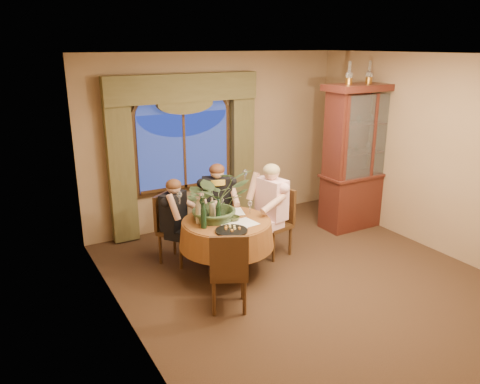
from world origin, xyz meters
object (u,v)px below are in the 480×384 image
person_pink (272,211)px  wine_bottle_0 (198,211)px  chair_back_right (221,216)px  wine_bottle_2 (219,212)px  wine_bottle_3 (202,208)px  olive_bowl (234,219)px  oil_lamp_right (388,72)px  wine_bottle_1 (204,215)px  dining_table (227,247)px  centerpiece_plant (215,175)px  person_scarf (217,207)px  chair_front_left (229,269)px  person_back (174,222)px  oil_lamp_center (369,72)px  wine_bottle_4 (212,210)px  stoneware_vase (215,211)px  chair_back (177,229)px  oil_lamp_left (349,73)px  china_cabinet (362,157)px  chair_right (274,223)px

person_pink → wine_bottle_0: person_pink is taller
chair_back_right → wine_bottle_2: size_ratio=2.91×
wine_bottle_3 → olive_bowl: bearing=-28.8°
wine_bottle_2 → wine_bottle_3: (-0.13, 0.23, 0.00)m
oil_lamp_right → wine_bottle_1: (-3.53, -0.58, -1.58)m
dining_table → centerpiece_plant: bearing=118.1°
person_scarf → olive_bowl: size_ratio=7.95×
chair_front_left → olive_bowl: chair_front_left is taller
person_back → wine_bottle_0: size_ratio=3.70×
chair_front_left → person_back: (-0.11, 1.37, 0.13)m
chair_back_right → oil_lamp_center: bearing=-165.0°
oil_lamp_center → wine_bottle_2: (-2.91, -0.56, -1.58)m
wine_bottle_1 → wine_bottle_4: (0.18, 0.12, 0.00)m
chair_back_right → stoneware_vase: stoneware_vase is taller
chair_back → wine_bottle_0: (0.07, -0.57, 0.44)m
oil_lamp_center → olive_bowl: bearing=-168.8°
oil_lamp_left → china_cabinet: bearing=0.0°
chair_front_left → person_pink: size_ratio=0.70×
stoneware_vase → olive_bowl: bearing=-34.1°
dining_table → person_back: person_back is taller
stoneware_vase → chair_right: bearing=5.6°
chair_front_left → person_pink: 1.50m
oil_lamp_center → person_scarf: 3.12m
wine_bottle_0 → chair_right: bearing=4.7°
person_pink → person_back: 1.36m
oil_lamp_right → person_scarf: 3.45m
wine_bottle_4 → wine_bottle_0: bearing=161.1°
oil_lamp_right → wine_bottle_2: 3.71m
centerpiece_plant → chair_right: bearing=2.3°
dining_table → person_back: (-0.48, 0.61, 0.23)m
person_pink → wine_bottle_3: size_ratio=4.15×
china_cabinet → olive_bowl: china_cabinet is taller
china_cabinet → chair_back_right: size_ratio=2.42×
dining_table → person_back: size_ratio=1.01×
dining_table → person_scarf: bearing=71.4°
chair_front_left → person_pink: (1.17, 0.91, 0.20)m
oil_lamp_right → chair_back: bearing=177.3°
china_cabinet → chair_front_left: (-3.13, -1.24, -0.68)m
person_back → oil_lamp_center: bearing=139.4°
wine_bottle_0 → dining_table: bearing=-12.7°
wine_bottle_0 → wine_bottle_4: size_ratio=1.00×
centerpiece_plant → chair_front_left: bearing=-108.4°
wine_bottle_3 → chair_front_left: bearing=-96.1°
wine_bottle_0 → wine_bottle_1: size_ratio=1.00×
chair_back → centerpiece_plant: size_ratio=1.00×
person_back → stoneware_vase: bearing=86.3°
person_back → olive_bowl: person_back is taller
chair_back_right → wine_bottle_2: (-0.48, -0.88, 0.44)m
chair_back_right → wine_bottle_1: bearing=74.5°
china_cabinet → wine_bottle_3: (-3.03, -0.33, -0.25)m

